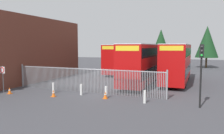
# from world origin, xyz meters

# --- Properties ---
(ground_plane) EXTENTS (100.00, 100.00, 0.00)m
(ground_plane) POSITION_xyz_m (0.00, 8.00, 0.00)
(ground_plane) COLOR #3D3D42
(depot_building_brick) EXTENTS (6.65, 19.59, 7.55)m
(depot_building_brick) POSITION_xyz_m (-12.00, 1.89, 3.77)
(depot_building_brick) COLOR brown
(depot_building_brick) RESTS_ON ground
(palisade_fence) EXTENTS (14.73, 0.14, 2.35)m
(palisade_fence) POSITION_xyz_m (-1.04, 0.00, 1.18)
(palisade_fence) COLOR gray
(palisade_fence) RESTS_ON ground
(double_decker_bus_near_gate) EXTENTS (2.54, 10.81, 4.42)m
(double_decker_bus_near_gate) POSITION_xyz_m (6.11, 8.73, 2.42)
(double_decker_bus_near_gate) COLOR #B70C0C
(double_decker_bus_near_gate) RESTS_ON ground
(double_decker_bus_behind_fence_left) EXTENTS (2.54, 10.81, 4.42)m
(double_decker_bus_behind_fence_left) POSITION_xyz_m (2.71, 6.16, 2.42)
(double_decker_bus_behind_fence_left) COLOR #B70C0C
(double_decker_bus_behind_fence_left) RESTS_ON ground
(double_decker_bus_behind_fence_right) EXTENTS (2.54, 10.81, 4.42)m
(double_decker_bus_behind_fence_right) POSITION_xyz_m (-2.57, 14.87, 2.42)
(double_decker_bus_behind_fence_right) COLOR #B70C0C
(double_decker_bus_behind_fence_right) RESTS_ON ground
(bollard_near_left) EXTENTS (0.20, 0.20, 0.95)m
(bollard_near_left) POSITION_xyz_m (-3.46, -1.39, 0.47)
(bollard_near_left) COLOR silver
(bollard_near_left) RESTS_ON ground
(bollard_center_front) EXTENTS (0.20, 0.20, 0.95)m
(bollard_center_front) POSITION_xyz_m (-0.77, -1.14, 0.47)
(bollard_center_front) COLOR silver
(bollard_center_front) RESTS_ON ground
(bollard_near_right) EXTENTS (0.20, 0.20, 0.95)m
(bollard_near_right) POSITION_xyz_m (1.64, -1.36, 0.47)
(bollard_near_right) COLOR silver
(bollard_near_right) RESTS_ON ground
(bollard_far_right) EXTENTS (0.20, 0.20, 0.95)m
(bollard_far_right) POSITION_xyz_m (4.92, -1.77, 0.47)
(bollard_far_right) COLOR silver
(bollard_far_right) RESTS_ON ground
(traffic_cone_by_gate) EXTENTS (0.34, 0.34, 0.59)m
(traffic_cone_by_gate) POSITION_xyz_m (-6.85, -3.09, 0.29)
(traffic_cone_by_gate) COLOR orange
(traffic_cone_by_gate) RESTS_ON ground
(traffic_cone_mid_forecourt) EXTENTS (0.34, 0.34, 0.59)m
(traffic_cone_mid_forecourt) POSITION_xyz_m (1.67, -1.56, 0.29)
(traffic_cone_mid_forecourt) COLOR orange
(traffic_cone_mid_forecourt) RESTS_ON ground
(traffic_cone_near_kerb) EXTENTS (0.34, 0.34, 0.59)m
(traffic_cone_near_kerb) POSITION_xyz_m (-2.59, -2.56, 0.29)
(traffic_cone_near_kerb) COLOR orange
(traffic_cone_near_kerb) RESTS_ON ground
(speed_limit_sign_post) EXTENTS (0.60, 0.14, 2.40)m
(speed_limit_sign_post) POSITION_xyz_m (-7.87, -2.86, 1.78)
(speed_limit_sign_post) COLOR slate
(speed_limit_sign_post) RESTS_ON ground
(traffic_light_kerbside) EXTENTS (0.28, 0.33, 4.30)m
(traffic_light_kerbside) POSITION_xyz_m (8.69, -1.60, 2.99)
(traffic_light_kerbside) COLOR black
(traffic_light_kerbside) RESTS_ON ground
(tree_tall_back) EXTENTS (4.29, 4.29, 8.14)m
(tree_tall_back) POSITION_xyz_m (9.63, 29.54, 5.06)
(tree_tall_back) COLOR #4C3823
(tree_tall_back) RESTS_ON ground
(tree_short_side) EXTENTS (3.74, 3.74, 7.34)m
(tree_short_side) POSITION_xyz_m (1.59, 24.43, 4.66)
(tree_short_side) COLOR #4C3823
(tree_short_side) RESTS_ON ground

